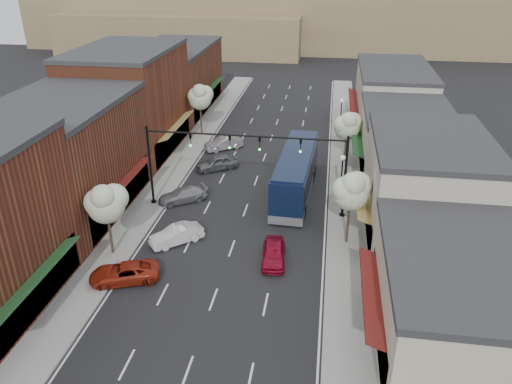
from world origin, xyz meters
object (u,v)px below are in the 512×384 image
at_px(lamp_post_far, 341,111).
at_px(tree_left_near, 106,202).
at_px(tree_left_far, 200,96).
at_px(coach_bus, 296,173).
at_px(parked_car_a, 124,273).
at_px(red_hatchback, 274,253).
at_px(parked_car_c, 183,195).
at_px(parked_car_d, 217,163).
at_px(signal_mast_left, 177,155).
at_px(lamp_post_near, 342,171).
at_px(tree_right_near, 352,190).
at_px(signal_mast_right, 315,163).
at_px(parked_car_b, 176,235).
at_px(tree_right_far, 348,125).
at_px(parked_car_e, 224,143).

bearing_deg(lamp_post_far, tree_left_near, -119.78).
height_order(tree_left_far, coach_bus, tree_left_far).
relative_size(tree_left_near, parked_car_a, 1.25).
relative_size(red_hatchback, parked_car_c, 0.94).
relative_size(tree_left_far, parked_car_d, 1.44).
bearing_deg(red_hatchback, signal_mast_left, 136.20).
height_order(signal_mast_left, tree_left_near, signal_mast_left).
bearing_deg(lamp_post_far, parked_car_a, -114.34).
xyz_separation_m(tree_left_near, lamp_post_far, (16.05, 28.06, -1.22)).
bearing_deg(lamp_post_near, parked_car_d, 155.08).
height_order(lamp_post_near, lamp_post_far, same).
relative_size(tree_right_near, parked_car_c, 1.40).
relative_size(signal_mast_left, red_hatchback, 2.05).
bearing_deg(parked_car_c, signal_mast_left, -31.77).
xyz_separation_m(signal_mast_right, tree_left_far, (-13.87, 17.95, -0.02)).
xyz_separation_m(parked_car_a, parked_car_d, (1.96, 19.04, 0.09)).
bearing_deg(tree_right_near, parked_car_a, -154.65).
bearing_deg(tree_right_near, parked_car_d, 136.01).
bearing_deg(red_hatchback, lamp_post_near, 60.13).
bearing_deg(parked_car_a, parked_car_b, 138.37).
bearing_deg(signal_mast_right, signal_mast_left, 180.00).
relative_size(tree_right_far, parked_car_a, 1.19).
xyz_separation_m(signal_mast_right, tree_right_near, (2.73, -4.05, -0.17)).
xyz_separation_m(tree_right_near, tree_left_near, (-16.60, -4.00, -0.23)).
distance_m(tree_right_near, parked_car_a, 16.54).
xyz_separation_m(tree_right_near, lamp_post_near, (-0.55, 6.56, -1.45)).
height_order(tree_right_near, lamp_post_near, tree_right_near).
height_order(tree_right_far, parked_car_a, tree_right_far).
bearing_deg(parked_car_c, parked_car_d, 136.86).
bearing_deg(tree_right_far, signal_mast_left, -139.46).
distance_m(tree_right_near, tree_left_near, 17.08).
relative_size(lamp_post_near, parked_car_d, 1.04).
height_order(lamp_post_near, parked_car_e, lamp_post_near).
height_order(signal_mast_left, parked_car_d, signal_mast_left).
xyz_separation_m(tree_left_far, parked_car_d, (4.01, -9.85, -3.88)).
relative_size(tree_right_near, lamp_post_far, 1.34).
xyz_separation_m(coach_bus, parked_car_a, (-10.08, -14.83, -1.38)).
bearing_deg(red_hatchback, parked_car_a, -163.00).
relative_size(lamp_post_far, parked_car_e, 1.05).
distance_m(tree_right_near, parked_car_b, 13.22).
xyz_separation_m(signal_mast_right, parked_car_b, (-9.82, -5.82, -3.96)).
distance_m(lamp_post_near, parked_car_e, 16.94).
relative_size(tree_left_near, parked_car_c, 1.33).
xyz_separation_m(signal_mast_right, tree_right_far, (2.73, 11.95, -0.63)).
bearing_deg(tree_right_near, lamp_post_far, 91.30).
distance_m(tree_left_far, parked_car_e, 6.79).
distance_m(lamp_post_far, parked_car_c, 23.56).
relative_size(tree_right_far, coach_bus, 0.42).
bearing_deg(parked_car_a, coach_bus, 125.46).
height_order(tree_left_far, parked_car_a, tree_left_far).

